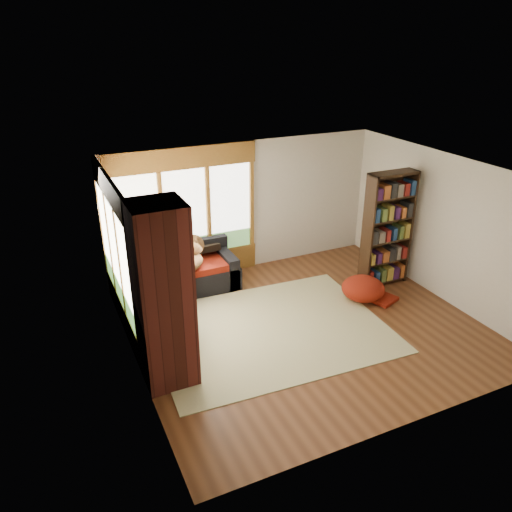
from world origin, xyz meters
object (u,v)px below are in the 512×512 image
object	(u,v)px
brick_chimney	(163,297)
pouf	(363,288)
area_rug	(270,330)
dog_brindle	(163,285)
dog_tan	(185,258)
bookshelf	(387,230)
sectional_sofa	(162,289)

from	to	relation	value
brick_chimney	pouf	size ratio (longest dim) A/B	3.35
brick_chimney	area_rug	distance (m)	2.28
area_rug	dog_brindle	bearing A→B (deg)	150.46
pouf	area_rug	bearing A→B (deg)	-173.31
pouf	dog_brindle	bearing A→B (deg)	170.04
brick_chimney	pouf	xyz separation A→B (m)	(3.82, 0.71, -1.08)
pouf	dog_tan	bearing A→B (deg)	154.78
brick_chimney	area_rug	size ratio (longest dim) A/B	0.70
bookshelf	pouf	bearing A→B (deg)	-152.49
bookshelf	pouf	size ratio (longest dim) A/B	2.83
brick_chimney	area_rug	xyz separation A→B (m)	(1.82, 0.48, -1.29)
sectional_sofa	pouf	xyz separation A→B (m)	(3.37, -1.33, -0.08)
brick_chimney	dog_brindle	xyz separation A→B (m)	(0.32, 1.33, -0.53)
sectional_sofa	dog_tan	distance (m)	0.68
area_rug	dog_tan	distance (m)	2.01
pouf	dog_brindle	distance (m)	3.59
dog_brindle	brick_chimney	bearing A→B (deg)	174.77
area_rug	dog_brindle	xyz separation A→B (m)	(-1.50, 0.85, 0.76)
dog_brindle	bookshelf	bearing A→B (deg)	-84.91
sectional_sofa	area_rug	world-z (taller)	sectional_sofa
sectional_sofa	bookshelf	xyz separation A→B (m)	(4.09, -0.96, 0.80)
brick_chimney	sectional_sofa	bearing A→B (deg)	77.71
sectional_sofa	bookshelf	bearing A→B (deg)	-16.31
pouf	dog_brindle	world-z (taller)	dog_brindle
brick_chimney	bookshelf	distance (m)	4.67
sectional_sofa	brick_chimney	bearing A→B (deg)	-105.46
brick_chimney	pouf	world-z (taller)	brick_chimney
bookshelf	dog_brindle	xyz separation A→B (m)	(-4.22, 0.24, -0.33)
area_rug	sectional_sofa	bearing A→B (deg)	131.16
brick_chimney	bookshelf	xyz separation A→B (m)	(4.54, 1.09, -0.20)
area_rug	pouf	xyz separation A→B (m)	(2.00, 0.23, 0.22)
sectional_sofa	pouf	bearing A→B (deg)	-24.76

